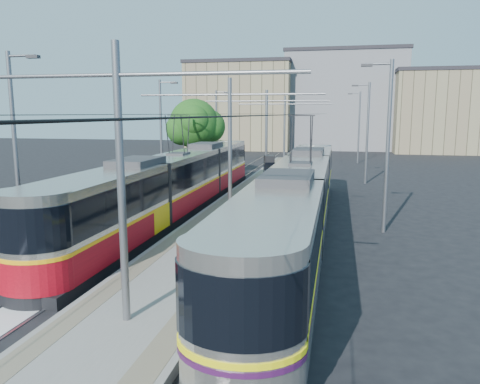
# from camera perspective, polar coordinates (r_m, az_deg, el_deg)

# --- Properties ---
(ground) EXTENTS (160.00, 160.00, 0.00)m
(ground) POSITION_cam_1_polar(r_m,az_deg,el_deg) (16.49, -7.56, -10.36)
(ground) COLOR black
(ground) RESTS_ON ground
(platform) EXTENTS (4.00, 50.00, 0.30)m
(platform) POSITION_cam_1_polar(r_m,az_deg,el_deg) (32.49, 2.37, -0.09)
(platform) COLOR gray
(platform) RESTS_ON ground
(tactile_strip_left) EXTENTS (0.70, 50.00, 0.01)m
(tactile_strip_left) POSITION_cam_1_polar(r_m,az_deg,el_deg) (32.73, -0.14, 0.26)
(tactile_strip_left) COLOR gray
(tactile_strip_left) RESTS_ON platform
(tactile_strip_right) EXTENTS (0.70, 50.00, 0.01)m
(tactile_strip_right) POSITION_cam_1_polar(r_m,az_deg,el_deg) (32.27, 4.91, 0.09)
(tactile_strip_right) COLOR gray
(tactile_strip_right) RESTS_ON platform
(rails) EXTENTS (8.71, 70.00, 0.03)m
(rails) POSITION_cam_1_polar(r_m,az_deg,el_deg) (32.52, 2.37, -0.33)
(rails) COLOR gray
(rails) RESTS_ON ground
(track_arrow) EXTENTS (1.20, 5.00, 0.01)m
(track_arrow) POSITION_cam_1_polar(r_m,az_deg,el_deg) (15.62, -24.26, -12.29)
(track_arrow) COLOR silver
(track_arrow) RESTS_ON ground
(tram_left) EXTENTS (2.43, 28.28, 5.50)m
(tram_left) POSITION_cam_1_polar(r_m,az_deg,el_deg) (26.96, -7.45, 1.19)
(tram_left) COLOR black
(tram_left) RESTS_ON ground
(tram_right) EXTENTS (2.43, 28.67, 5.50)m
(tram_right) POSITION_cam_1_polar(r_m,az_deg,el_deg) (21.69, 7.31, -0.44)
(tram_right) COLOR black
(tram_right) RESTS_ON ground
(catenary) EXTENTS (9.20, 70.00, 7.00)m
(catenary) POSITION_cam_1_polar(r_m,az_deg,el_deg) (29.25, 1.50, 7.46)
(catenary) COLOR slate
(catenary) RESTS_ON platform
(street_lamps) EXTENTS (15.18, 38.22, 8.00)m
(street_lamps) POSITION_cam_1_polar(r_m,az_deg,el_deg) (36.01, 3.47, 7.30)
(street_lamps) COLOR slate
(street_lamps) RESTS_ON ground
(shelter) EXTENTS (0.94, 1.25, 2.46)m
(shelter) POSITION_cam_1_polar(r_m,az_deg,el_deg) (32.14, 3.56, 2.39)
(shelter) COLOR black
(shelter) RESTS_ON platform
(tree) EXTENTS (4.72, 4.37, 6.86)m
(tree) POSITION_cam_1_polar(r_m,az_deg,el_deg) (41.41, -5.18, 8.20)
(tree) COLOR #382314
(tree) RESTS_ON ground
(building_left) EXTENTS (16.32, 12.24, 13.54)m
(building_left) POSITION_cam_1_polar(r_m,az_deg,el_deg) (76.15, 0.26, 10.45)
(building_left) COLOR gray
(building_left) RESTS_ON ground
(building_centre) EXTENTS (18.36, 14.28, 15.22)m
(building_centre) POSITION_cam_1_polar(r_m,az_deg,el_deg) (78.63, 12.58, 10.81)
(building_centre) COLOR slate
(building_centre) RESTS_ON ground
(building_right) EXTENTS (14.28, 10.20, 11.77)m
(building_right) POSITION_cam_1_polar(r_m,az_deg,el_deg) (74.09, 23.60, 9.01)
(building_right) COLOR gray
(building_right) RESTS_ON ground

